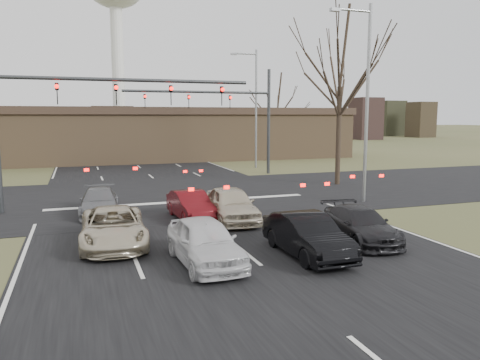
# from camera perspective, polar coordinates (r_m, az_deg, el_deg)

# --- Properties ---
(ground) EXTENTS (360.00, 360.00, 0.00)m
(ground) POSITION_cam_1_polar(r_m,az_deg,el_deg) (12.60, 5.91, -13.01)
(ground) COLOR #434A27
(ground) RESTS_ON ground
(road_main) EXTENTS (14.00, 300.00, 0.02)m
(road_main) POSITION_cam_1_polar(r_m,az_deg,el_deg) (70.96, -15.10, 3.95)
(road_main) COLOR black
(road_main) RESTS_ON ground
(road_cross) EXTENTS (200.00, 14.00, 0.02)m
(road_cross) POSITION_cam_1_polar(r_m,az_deg,el_deg) (26.51, -7.94, -1.93)
(road_cross) COLOR black
(road_cross) RESTS_ON ground
(building) EXTENTS (42.40, 10.40, 5.30)m
(building) POSITION_cam_1_polar(r_m,az_deg,el_deg) (49.18, -10.98, 5.58)
(building) COLOR brown
(building) RESTS_ON ground
(mast_arm_near) EXTENTS (12.12, 0.24, 8.00)m
(mast_arm_near) POSITION_cam_1_polar(r_m,az_deg,el_deg) (23.65, -19.87, 8.82)
(mast_arm_near) COLOR #383A3D
(mast_arm_near) RESTS_ON ground
(mast_arm_far) EXTENTS (11.12, 0.24, 8.00)m
(mast_arm_far) POSITION_cam_1_polar(r_m,az_deg,el_deg) (35.47, -0.73, 8.70)
(mast_arm_far) COLOR #383A3D
(mast_arm_far) RESTS_ON ground
(streetlight_right_near) EXTENTS (2.34, 0.25, 10.00)m
(streetlight_right_near) POSITION_cam_1_polar(r_m,az_deg,el_deg) (24.89, 14.93, 10.13)
(streetlight_right_near) COLOR gray
(streetlight_right_near) RESTS_ON ground
(streetlight_right_far) EXTENTS (2.34, 0.25, 10.00)m
(streetlight_right_far) POSITION_cam_1_polar(r_m,az_deg,el_deg) (40.31, 1.73, 9.40)
(streetlight_right_far) COLOR gray
(streetlight_right_far) RESTS_ON ground
(tree_right_near) EXTENTS (6.90, 6.90, 11.50)m
(tree_right_near) POSITION_cam_1_polar(r_m,az_deg,el_deg) (31.41, 12.22, 15.75)
(tree_right_near) COLOR black
(tree_right_near) RESTS_ON ground
(tree_right_far) EXTENTS (5.40, 5.40, 9.00)m
(tree_right_far) POSITION_cam_1_polar(r_m,az_deg,el_deg) (49.91, 4.61, 10.65)
(tree_right_far) COLOR black
(tree_right_far) RESTS_ON ground
(car_silver_suv) EXTENTS (2.38, 4.79, 1.30)m
(car_silver_suv) POSITION_cam_1_polar(r_m,az_deg,el_deg) (16.84, -15.20, -5.56)
(car_silver_suv) COLOR beige
(car_silver_suv) RESTS_ON ground
(car_white_sedan) EXTENTS (1.83, 4.21, 1.41)m
(car_white_sedan) POSITION_cam_1_polar(r_m,az_deg,el_deg) (14.28, -4.32, -7.49)
(car_white_sedan) COLOR silver
(car_white_sedan) RESTS_ON ground
(car_black_hatch) EXTENTS (1.47, 4.12, 1.36)m
(car_black_hatch) POSITION_cam_1_polar(r_m,az_deg,el_deg) (15.23, 8.18, -6.68)
(car_black_hatch) COLOR black
(car_black_hatch) RESTS_ON ground
(car_charcoal_sedan) EXTENTS (2.20, 4.33, 1.20)m
(car_charcoal_sedan) POSITION_cam_1_polar(r_m,az_deg,el_deg) (17.37, 14.45, -5.30)
(car_charcoal_sedan) COLOR black
(car_charcoal_sedan) RESTS_ON ground
(car_grey_ahead) EXTENTS (1.95, 4.21, 1.19)m
(car_grey_ahead) POSITION_cam_1_polar(r_m,az_deg,el_deg) (22.22, -16.77, -2.56)
(car_grey_ahead) COLOR slate
(car_grey_ahead) RESTS_ON ground
(car_red_ahead) EXTENTS (1.53, 3.79, 1.23)m
(car_red_ahead) POSITION_cam_1_polar(r_m,az_deg,el_deg) (20.44, -6.00, -3.10)
(car_red_ahead) COLOR #540C10
(car_red_ahead) RESTS_ON ground
(car_silver_ahead) EXTENTS (1.99, 4.43, 1.48)m
(car_silver_ahead) POSITION_cam_1_polar(r_m,az_deg,el_deg) (19.90, -1.10, -2.99)
(car_silver_ahead) COLOR beige
(car_silver_ahead) RESTS_ON ground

